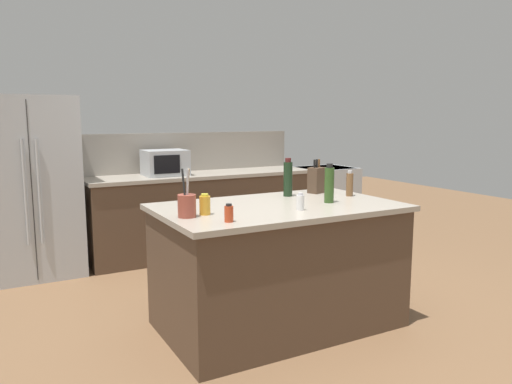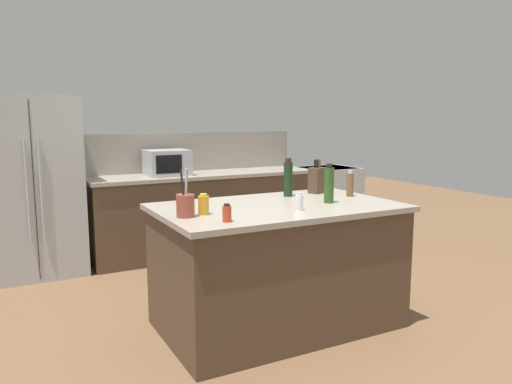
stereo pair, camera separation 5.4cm
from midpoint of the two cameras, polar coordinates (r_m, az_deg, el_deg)
The scene contains 15 objects.
ground_plane at distance 4.00m, azimuth 2.09°, elevation -14.85°, with size 14.00×14.00×0.00m, color brown.
back_counter_run at distance 5.88m, azimuth -6.38°, elevation -2.39°, with size 2.65×0.66×0.94m.
wall_backsplash at distance 6.08m, azimuth -7.62°, elevation 4.59°, with size 2.61×0.03×0.46m, color gray.
kitchen_island at distance 3.84m, azimuth 2.13°, elevation -8.37°, with size 1.79×1.09×0.94m.
refrigerator at distance 5.45m, azimuth -24.79°, elevation 0.50°, with size 0.94×0.75×1.79m.
range_oven at distance 6.73m, azimuth 7.51°, elevation -1.04°, with size 0.76×0.65×0.92m.
microwave at distance 5.65m, azimuth -10.62°, elevation 3.31°, with size 0.46×0.39×0.28m.
knife_block at distance 4.31m, azimuth 6.57°, elevation 1.39°, with size 0.15×0.14×0.29m.
utensil_crock at distance 3.30m, azimuth -8.38°, elevation -1.46°, with size 0.12×0.12×0.32m.
salt_shaker at distance 3.52m, azimuth 4.65°, elevation -1.16°, with size 0.06×0.06×0.12m.
wine_bottle at distance 4.11m, azimuth 3.29°, elevation 1.57°, with size 0.07×0.07×0.32m.
spice_jar_paprika at distance 3.12m, azimuth -3.61°, elevation -2.46°, with size 0.06×0.06×0.12m.
pepper_grinder at distance 4.19m, azimuth 10.29°, elevation 0.90°, with size 0.06×0.06×0.21m.
olive_oil_bottle at distance 3.84m, azimuth 7.97°, elevation 0.88°, with size 0.07×0.07×0.30m.
honey_jar at distance 3.36m, azimuth -6.33°, elevation -1.48°, with size 0.07×0.07×0.14m.
Camera 1 is at (-1.91, -3.13, 1.60)m, focal length 35.00 mm.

